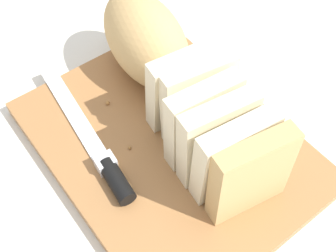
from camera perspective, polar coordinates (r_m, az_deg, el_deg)
The scene contains 8 objects.
ground_plane at distance 0.55m, azimuth 0.00°, elevation -3.14°, with size 3.00×3.00×0.00m, color silver.
cutting_board at distance 0.54m, azimuth 0.00°, elevation -2.53°, with size 0.36×0.28×0.02m, color #9E6B3D.
bread_loaf at distance 0.53m, azimuth 0.65°, elevation 6.83°, with size 0.35×0.13×0.11m.
bread_knife at distance 0.52m, azimuth -8.80°, elevation -4.37°, with size 0.25×0.04×0.02m.
crumb_near_knife at distance 0.54m, azimuth 2.93°, elevation -0.28°, with size 0.01×0.01×0.01m, color #A8753D.
crumb_near_loaf at distance 0.55m, azimuth 2.79°, elevation 0.68°, with size 0.01×0.01×0.01m, color #A8753D.
crumb_stray_left at distance 0.57m, azimuth -8.16°, elevation 3.10°, with size 0.01×0.01×0.01m, color #A8753D.
crumb_stray_right at distance 0.53m, azimuth -5.22°, elevation -2.91°, with size 0.00×0.00×0.00m, color #A8753D.
Camera 1 is at (0.25, -0.17, 0.46)m, focal length 45.26 mm.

